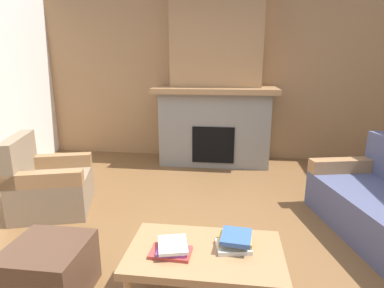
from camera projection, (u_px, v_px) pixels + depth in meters
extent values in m
plane|color=brown|center=(196.00, 250.00, 2.79)|extent=(9.00, 9.00, 0.00)
cube|color=#997047|center=(217.00, 78.00, 5.33)|extent=(6.00, 0.12, 2.70)
cube|color=gray|center=(215.00, 128.00, 5.13)|extent=(1.70, 0.70, 1.15)
cube|color=black|center=(213.00, 145.00, 4.86)|extent=(0.64, 0.08, 0.56)
cube|color=#997047|center=(215.00, 90.00, 4.93)|extent=(1.90, 0.82, 0.08)
cube|color=#997047|center=(217.00, 38.00, 4.88)|extent=(1.40, 0.50, 1.47)
cube|color=#997047|center=(347.00, 165.00, 3.58)|extent=(0.85, 0.35, 0.15)
cube|color=#847056|center=(54.00, 193.00, 3.52)|extent=(0.95, 0.95, 0.40)
cube|color=#847056|center=(19.00, 158.00, 3.36)|extent=(0.36, 0.77, 0.45)
cube|color=#997047|center=(43.00, 179.00, 3.15)|extent=(0.77, 0.36, 0.15)
cube|color=#997047|center=(58.00, 161.00, 3.74)|extent=(0.77, 0.36, 0.15)
cube|color=#997047|center=(205.00, 254.00, 2.05)|extent=(1.00, 0.60, 0.05)
cylinder|color=#997047|center=(149.00, 256.00, 2.39)|extent=(0.06, 0.06, 0.38)
cylinder|color=#997047|center=(268.00, 265.00, 2.28)|extent=(0.06, 0.06, 0.38)
cube|color=#4C3323|center=(49.00, 271.00, 2.20)|extent=(0.52, 0.52, 0.40)
cube|color=#B23833|center=(171.00, 252.00, 2.00)|extent=(0.26, 0.18, 0.02)
cube|color=#7A3D84|center=(172.00, 249.00, 2.00)|extent=(0.20, 0.18, 0.02)
cube|color=beige|center=(173.00, 245.00, 2.01)|extent=(0.23, 0.25, 0.02)
cube|color=beige|center=(233.00, 247.00, 2.06)|extent=(0.25, 0.21, 0.03)
cube|color=gold|center=(235.00, 239.00, 2.08)|extent=(0.22, 0.17, 0.03)
cube|color=#335699|center=(236.00, 237.00, 2.05)|extent=(0.21, 0.23, 0.03)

